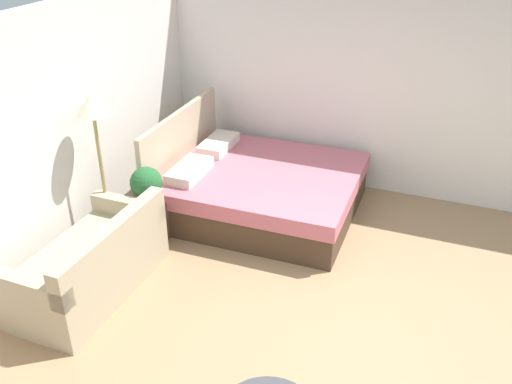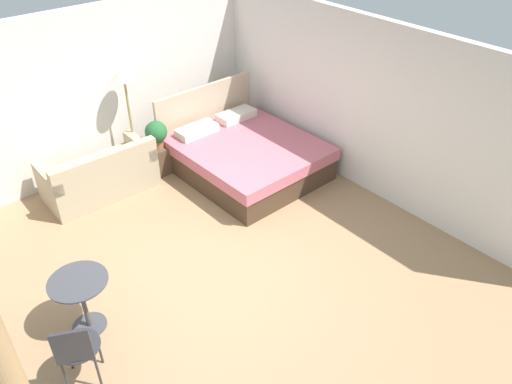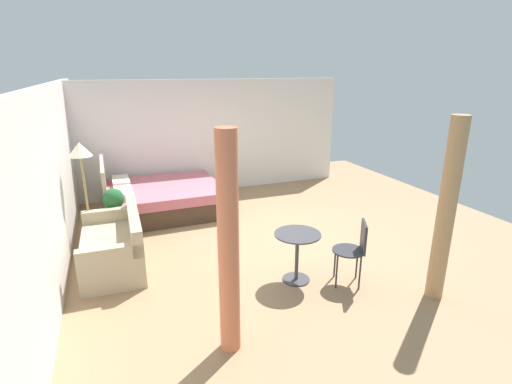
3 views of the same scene
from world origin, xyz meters
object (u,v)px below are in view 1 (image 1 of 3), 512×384
object	(u,v)px
couch	(91,266)
nightstand	(152,217)
potted_plant	(146,184)
bed	(258,188)
floor_lamp	(94,119)

from	to	relation	value
couch	nightstand	size ratio (longest dim) A/B	3.04
nightstand	potted_plant	world-z (taller)	potted_plant
bed	nightstand	distance (m)	1.32
couch	potted_plant	size ratio (longest dim) A/B	3.64
bed	floor_lamp	xyz separation A→B (m)	(-1.25, 1.26, 1.16)
bed	couch	xyz separation A→B (m)	(-2.03, 0.92, -0.01)
potted_plant	floor_lamp	size ratio (longest dim) A/B	0.26
nightstand	floor_lamp	size ratio (longest dim) A/B	0.31
bed	floor_lamp	distance (m)	2.12
nightstand	potted_plant	size ratio (longest dim) A/B	1.20
potted_plant	floor_lamp	xyz separation A→B (m)	(-0.21, 0.39, 0.76)
bed	nightstand	size ratio (longest dim) A/B	4.22
nightstand	potted_plant	distance (m)	0.48
floor_lamp	couch	bearing A→B (deg)	-156.62
bed	couch	bearing A→B (deg)	155.63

